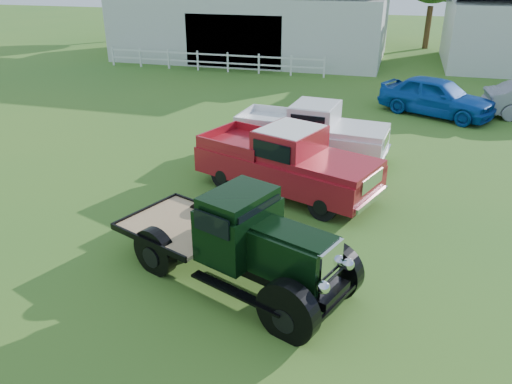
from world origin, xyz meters
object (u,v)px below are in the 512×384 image
(red_pickup, at_px, (286,160))
(white_pickup, at_px, (311,132))
(misc_car_blue, at_px, (437,96))
(vintage_flatbed, at_px, (235,237))

(red_pickup, bearing_deg, white_pickup, 106.39)
(misc_car_blue, bearing_deg, white_pickup, 173.60)
(vintage_flatbed, distance_m, white_pickup, 7.67)
(white_pickup, bearing_deg, vintage_flatbed, -86.04)
(misc_car_blue, bearing_deg, vintage_flatbed, -171.49)
(white_pickup, height_order, misc_car_blue, white_pickup)
(red_pickup, relative_size, white_pickup, 1.06)
(vintage_flatbed, xyz_separation_m, red_pickup, (0.02, 4.71, -0.04))
(vintage_flatbed, distance_m, red_pickup, 4.71)
(white_pickup, bearing_deg, red_pickup, -88.26)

